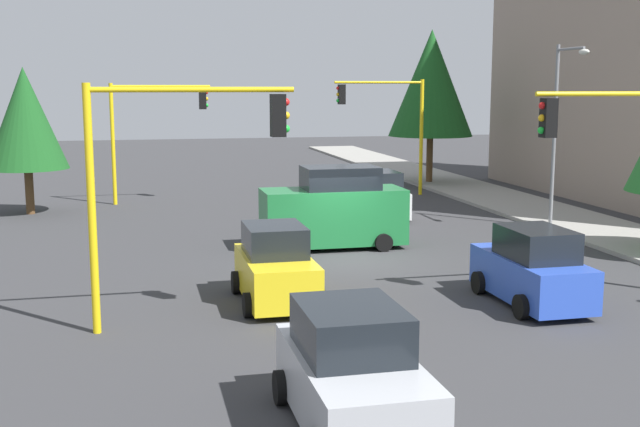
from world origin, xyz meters
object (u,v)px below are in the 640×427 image
(car_yellow, at_px, (276,268))
(car_blue, at_px, (532,269))
(delivery_van_green, at_px, (334,210))
(traffic_signal_far_right, at_px, (152,119))
(tree_roadside_far, at_px, (431,83))
(traffic_signal_near_left, at_px, (629,150))
(tree_opposite_side, at_px, (25,119))
(traffic_signal_far_left, at_px, (388,114))
(car_silver, at_px, (352,374))
(car_white, at_px, (378,196))
(street_lamp_curbside, at_px, (561,115))
(traffic_signal_near_right, at_px, (175,156))

(car_yellow, distance_m, car_blue, 6.46)
(delivery_van_green, bearing_deg, car_blue, 21.16)
(traffic_signal_far_right, bearing_deg, tree_roadside_far, 104.76)
(car_yellow, bearing_deg, traffic_signal_near_left, 79.58)
(tree_roadside_far, distance_m, tree_opposite_side, 21.41)
(traffic_signal_near_left, relative_size, delivery_van_green, 1.13)
(traffic_signal_far_left, bearing_deg, traffic_signal_near_left, -0.17)
(traffic_signal_far_right, distance_m, car_blue, 22.08)
(tree_roadside_far, relative_size, car_silver, 2.14)
(tree_opposite_side, bearing_deg, delivery_van_green, 47.65)
(car_silver, distance_m, car_blue, 8.77)
(traffic_signal_far_left, height_order, car_white, traffic_signal_far_left)
(tree_opposite_side, bearing_deg, car_white, 73.01)
(traffic_signal_far_left, relative_size, traffic_signal_near_left, 1.07)
(traffic_signal_far_right, distance_m, traffic_signal_far_left, 11.40)
(traffic_signal_far_right, height_order, car_yellow, traffic_signal_far_right)
(delivery_van_green, bearing_deg, car_white, 149.60)
(traffic_signal_far_left, relative_size, car_white, 1.46)
(street_lamp_curbside, xyz_separation_m, tree_roadside_far, (-14.39, 0.30, 1.24))
(traffic_signal_far_right, distance_m, traffic_signal_near_right, 20.00)
(traffic_signal_near_right, relative_size, tree_roadside_far, 0.65)
(traffic_signal_near_right, height_order, tree_opposite_side, tree_opposite_side)
(traffic_signal_near_left, relative_size, car_yellow, 1.48)
(traffic_signal_near_right, bearing_deg, traffic_signal_far_left, 150.35)
(traffic_signal_near_left, bearing_deg, car_white, -170.12)
(tree_opposite_side, bearing_deg, car_yellow, 25.57)
(street_lamp_curbside, height_order, tree_roadside_far, tree_roadside_far)
(traffic_signal_near_right, bearing_deg, traffic_signal_near_left, 90.00)
(street_lamp_curbside, height_order, car_yellow, street_lamp_curbside)
(traffic_signal_near_left, bearing_deg, tree_opposite_side, -137.22)
(traffic_signal_far_left, distance_m, tree_opposite_side, 16.83)
(delivery_van_green, bearing_deg, car_silver, -12.97)
(tree_opposite_side, relative_size, car_blue, 1.61)
(traffic_signal_far_right, relative_size, street_lamp_curbside, 0.80)
(traffic_signal_far_right, distance_m, car_silver, 26.37)
(car_yellow, height_order, car_blue, same)
(tree_roadside_far, height_order, tree_opposite_side, tree_roadside_far)
(street_lamp_curbside, relative_size, tree_roadside_far, 0.82)
(traffic_signal_far_right, distance_m, car_yellow, 18.80)
(car_white, bearing_deg, car_silver, -18.38)
(traffic_signal_far_left, height_order, traffic_signal_near_left, traffic_signal_far_left)
(tree_roadside_far, bearing_deg, traffic_signal_near_left, -9.10)
(car_white, bearing_deg, delivery_van_green, -30.40)
(car_yellow, bearing_deg, car_blue, 75.15)
(traffic_signal_near_right, bearing_deg, car_yellow, 122.87)
(car_yellow, bearing_deg, street_lamp_curbside, 122.87)
(traffic_signal_near_right, distance_m, street_lamp_curbside, 17.71)
(car_silver, bearing_deg, car_blue, 133.57)
(car_white, bearing_deg, car_yellow, -28.20)
(tree_opposite_side, bearing_deg, car_silver, 17.80)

